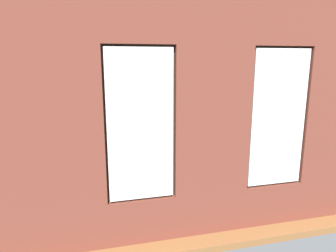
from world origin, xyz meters
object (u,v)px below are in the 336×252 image
at_px(potted_plant_foreground_right, 53,124).
at_px(media_console, 21,177).
at_px(potted_plant_by_left_couch, 227,132).
at_px(potted_plant_mid_room_small, 192,142).
at_px(potted_plant_beside_window_right, 101,197).
at_px(cup_ceramic, 171,147).
at_px(potted_plant_between_couches, 270,166).
at_px(coffee_table, 165,150).
at_px(remote_black, 165,147).
at_px(remote_silver, 180,145).
at_px(potted_plant_corner_near_left, 230,113).
at_px(table_plant_small, 157,142).
at_px(couch_left, 264,145).
at_px(couch_by_window, 195,191).
at_px(tv_flatscreen, 18,149).
at_px(papasan_chair, 122,129).
at_px(candle_jar, 148,148).

bearing_deg(potted_plant_foreground_right, media_console, 83.80).
bearing_deg(potted_plant_by_left_couch, potted_plant_mid_room_small, 23.76).
bearing_deg(potted_plant_beside_window_right, potted_plant_foreground_right, -75.56).
bearing_deg(potted_plant_foreground_right, cup_ceramic, 139.76).
bearing_deg(potted_plant_mid_room_small, potted_plant_between_couches, 99.49).
relative_size(coffee_table, potted_plant_mid_room_small, 2.89).
distance_m(remote_black, potted_plant_by_left_couch, 2.52).
distance_m(remote_silver, potted_plant_corner_near_left, 3.17).
bearing_deg(coffee_table, potted_plant_between_couches, 123.27).
bearing_deg(potted_plant_beside_window_right, coffee_table, -124.09).
xyz_separation_m(coffee_table, cup_ceramic, (-0.11, 0.11, 0.11)).
relative_size(table_plant_small, potted_plant_beside_window_right, 0.23).
xyz_separation_m(potted_plant_corner_near_left, potted_plant_between_couches, (1.33, 4.38, -0.14)).
distance_m(cup_ceramic, potted_plant_foreground_right, 3.65).
height_order(couch_left, potted_plant_beside_window_right, potted_plant_beside_window_right).
relative_size(couch_by_window, cup_ceramic, 18.48).
xyz_separation_m(couch_left, remote_silver, (2.17, -0.15, 0.12)).
distance_m(coffee_table, potted_plant_beside_window_right, 2.71).
xyz_separation_m(couch_left, potted_plant_foreground_right, (5.24, -2.26, 0.35)).
relative_size(tv_flatscreen, potted_plant_by_left_couch, 1.61).
bearing_deg(potted_plant_between_couches, coffee_table, -56.73).
bearing_deg(remote_silver, potted_plant_mid_room_small, -104.52).
distance_m(media_console, potted_plant_corner_near_left, 6.35).
distance_m(table_plant_small, potted_plant_between_couches, 2.68).
distance_m(papasan_chair, potted_plant_by_left_couch, 3.07).
height_order(candle_jar, tv_flatscreen, tv_flatscreen).
distance_m(remote_black, tv_flatscreen, 3.04).
xyz_separation_m(potted_plant_corner_near_left, potted_plant_foreground_right, (5.38, 0.04, -0.06)).
bearing_deg(remote_silver, table_plant_small, 29.17).
relative_size(table_plant_small, potted_plant_corner_near_left, 0.19).
height_order(couch_by_window, table_plant_small, couch_by_window).
relative_size(couch_left, potted_plant_foreground_right, 1.70).
height_order(media_console, potted_plant_between_couches, potted_plant_between_couches).
xyz_separation_m(coffee_table, potted_plant_by_left_couch, (-2.17, -1.29, -0.00)).
bearing_deg(potted_plant_between_couches, remote_silver, -66.30).
relative_size(cup_ceramic, media_console, 0.10).
xyz_separation_m(coffee_table, papasan_chair, (0.77, -2.17, 0.05)).
relative_size(cup_ceramic, potted_plant_beside_window_right, 0.09).
relative_size(couch_by_window, potted_plant_by_left_couch, 3.36).
relative_size(coffee_table, tv_flatscreen, 1.59).
distance_m(potted_plant_mid_room_small, potted_plant_beside_window_right, 3.84).
relative_size(candle_jar, remote_silver, 0.67).
relative_size(couch_by_window, potted_plant_foreground_right, 1.87).
xyz_separation_m(potted_plant_by_left_couch, potted_plant_corner_near_left, (-0.54, -0.99, 0.36)).
height_order(potted_plant_corner_near_left, potted_plant_foreground_right, potted_plant_corner_near_left).
bearing_deg(coffee_table, potted_plant_mid_room_small, -140.94).
xyz_separation_m(candle_jar, potted_plant_beside_window_right, (1.09, 2.13, -0.05)).
bearing_deg(potted_plant_by_left_couch, cup_ceramic, 34.24).
height_order(couch_by_window, cup_ceramic, couch_by_window).
xyz_separation_m(remote_black, papasan_chair, (0.77, -2.17, -0.02)).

